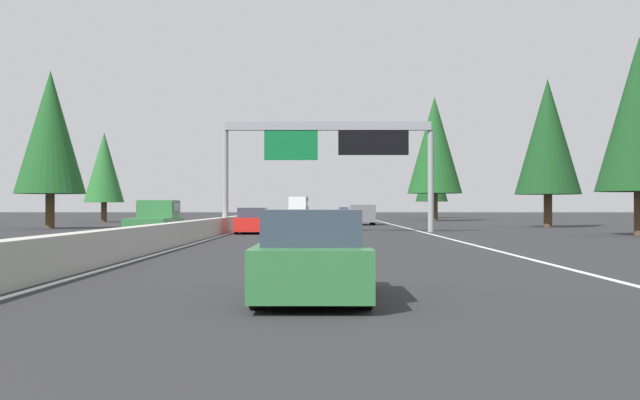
# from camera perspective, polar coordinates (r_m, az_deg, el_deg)

# --- Properties ---
(ground_plane) EXTENTS (320.00, 320.00, 0.00)m
(ground_plane) POSITION_cam_1_polar(r_m,az_deg,el_deg) (64.81, -4.71, -1.83)
(ground_plane) COLOR #262628
(median_barrier) EXTENTS (180.00, 0.56, 0.90)m
(median_barrier) POSITION_cam_1_polar(r_m,az_deg,el_deg) (84.76, -3.75, -1.22)
(median_barrier) COLOR #ADAAA3
(median_barrier) RESTS_ON ground
(shoulder_stripe_right) EXTENTS (160.00, 0.16, 0.01)m
(shoulder_stripe_right) POSITION_cam_1_polar(r_m,az_deg,el_deg) (74.81, 4.78, -1.65)
(shoulder_stripe_right) COLOR silver
(shoulder_stripe_right) RESTS_ON ground
(shoulder_stripe_median) EXTENTS (160.00, 0.16, 0.01)m
(shoulder_stripe_median) POSITION_cam_1_polar(r_m,az_deg,el_deg) (74.76, -3.86, -1.65)
(shoulder_stripe_median) COLOR silver
(shoulder_stripe_median) RESTS_ON ground
(sign_gantry_overhead) EXTENTS (0.50, 12.68, 6.61)m
(sign_gantry_overhead) POSITION_cam_1_polar(r_m,az_deg,el_deg) (47.65, 0.79, 4.01)
(sign_gantry_overhead) COLOR gray
(sign_gantry_overhead) RESTS_ON ground
(sedan_distant_a) EXTENTS (4.40, 1.80, 1.47)m
(sedan_distant_a) POSITION_cam_1_polar(r_m,az_deg,el_deg) (13.10, -0.56, -4.13)
(sedan_distant_a) COLOR #2D6B38
(sedan_distant_a) RESTS_ON ground
(sedan_mid_left) EXTENTS (4.40, 1.80, 1.47)m
(sedan_mid_left) POSITION_cam_1_polar(r_m,az_deg,el_deg) (45.39, -4.83, -1.55)
(sedan_mid_left) COLOR red
(sedan_mid_left) RESTS_ON ground
(minivan_near_right) EXTENTS (5.00, 1.95, 1.69)m
(minivan_near_right) POSITION_cam_1_polar(r_m,az_deg,el_deg) (67.11, 3.06, -0.98)
(minivan_near_right) COLOR slate
(minivan_near_right) RESTS_ON ground
(box_truck_near_center) EXTENTS (8.50, 2.40, 2.95)m
(box_truck_near_center) POSITION_cam_1_polar(r_m,az_deg,el_deg) (114.89, -1.59, -0.45)
(box_truck_near_center) COLOR white
(box_truck_near_center) RESTS_ON ground
(bus_far_right) EXTENTS (11.50, 2.55, 3.10)m
(bus_far_right) POSITION_cam_1_polar(r_m,az_deg,el_deg) (127.86, -1.46, -0.41)
(bus_far_right) COLOR #1E4793
(bus_far_right) RESTS_ON ground
(sedan_mid_right) EXTENTS (4.40, 1.80, 1.47)m
(sedan_mid_right) POSITION_cam_1_polar(r_m,az_deg,el_deg) (132.98, 1.71, -0.86)
(sedan_mid_right) COLOR white
(sedan_mid_right) RESTS_ON ground
(oncoming_near) EXTENTS (5.60, 2.00, 1.86)m
(oncoming_near) POSITION_cam_1_polar(r_m,az_deg,el_deg) (41.94, -11.66, -1.31)
(oncoming_near) COLOR #2D6B38
(oncoming_near) RESTS_ON ground
(conifer_right_near) EXTENTS (4.68, 4.68, 10.63)m
(conifer_right_near) POSITION_cam_1_polar(r_m,az_deg,el_deg) (46.00, 21.94, 5.71)
(conifer_right_near) COLOR #4C3823
(conifer_right_near) RESTS_ON ground
(conifer_right_mid) EXTENTS (4.93, 4.93, 11.21)m
(conifer_right_mid) POSITION_cam_1_polar(r_m,az_deg,el_deg) (62.54, 16.02, 4.38)
(conifer_right_mid) COLOR #4C3823
(conifer_right_mid) RESTS_ON ground
(conifer_right_far) EXTENTS (6.03, 6.03, 13.70)m
(conifer_right_far) POSITION_cam_1_polar(r_m,az_deg,el_deg) (88.58, 8.22, 3.92)
(conifer_right_far) COLOR #4C3823
(conifer_right_far) RESTS_ON ground
(conifer_right_distant) EXTENTS (4.56, 4.56, 10.36)m
(conifer_right_distant) POSITION_cam_1_polar(r_m,az_deg,el_deg) (113.51, 8.00, 1.92)
(conifer_right_distant) COLOR #4C3823
(conifer_right_distant) RESTS_ON ground
(conifer_left_near) EXTENTS (4.88, 4.88, 11.08)m
(conifer_left_near) POSITION_cam_1_polar(r_m,az_deg,el_deg) (58.82, -18.78, 4.62)
(conifer_left_near) COLOR #4C3823
(conifer_left_near) RESTS_ON ground
(conifer_left_mid) EXTENTS (3.96, 3.96, 9.01)m
(conifer_left_mid) POSITION_cam_1_polar(r_m,az_deg,el_deg) (82.31, -15.23, 2.27)
(conifer_left_mid) COLOR #4C3823
(conifer_left_mid) RESTS_ON ground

